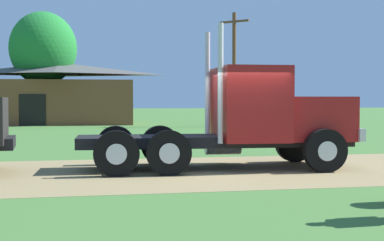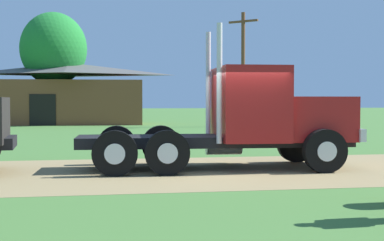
{
  "view_description": "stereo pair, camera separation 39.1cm",
  "coord_description": "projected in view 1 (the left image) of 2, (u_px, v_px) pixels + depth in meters",
  "views": [
    {
      "loc": [
        -3.78,
        -13.8,
        1.83
      ],
      "look_at": [
        -0.95,
        0.73,
        1.27
      ],
      "focal_mm": 51.79,
      "sensor_mm": 36.0,
      "label": 1
    },
    {
      "loc": [
        -3.4,
        -13.87,
        1.83
      ],
      "look_at": [
        -0.95,
        0.73,
        1.27
      ],
      "focal_mm": 51.79,
      "sensor_mm": 36.0,
      "label": 2
    }
  ],
  "objects": [
    {
      "name": "ground_plane",
      "position": [
        233.0,
        170.0,
        14.33
      ],
      "size": [
        200.0,
        200.0,
        0.0
      ],
      "primitive_type": "plane",
      "color": "#437032"
    },
    {
      "name": "dirt_track",
      "position": [
        233.0,
        170.0,
        14.33
      ],
      "size": [
        120.0,
        6.39,
        0.01
      ],
      "primitive_type": "cube",
      "color": "#8F7B51",
      "rests_on": "ground_plane"
    },
    {
      "name": "utility_pole_near",
      "position": [
        234.0,
        66.0,
        37.39
      ],
      "size": [
        1.68,
        1.63,
        7.69
      ],
      "color": "brown",
      "rests_on": "ground_plane"
    },
    {
      "name": "truck_foreground_white",
      "position": [
        252.0,
        120.0,
        14.83
      ],
      "size": [
        7.39,
        3.0,
        3.72
      ],
      "color": "black",
      "rests_on": "ground_plane"
    },
    {
      "name": "shed_building",
      "position": [
        60.0,
        95.0,
        40.94
      ],
      "size": [
        11.46,
        5.97,
        4.55
      ],
      "color": "brown",
      "rests_on": "ground_plane"
    },
    {
      "name": "tree_mid",
      "position": [
        43.0,
        49.0,
        41.05
      ],
      "size": [
        4.93,
        4.93,
        8.34
      ],
      "color": "#513823",
      "rests_on": "ground_plane"
    }
  ]
}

